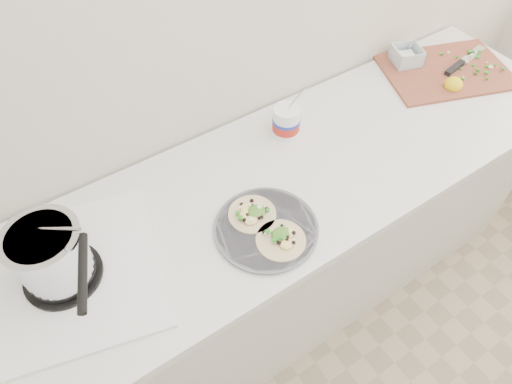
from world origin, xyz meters
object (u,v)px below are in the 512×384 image
taco_plate (266,227)px  tub (287,120)px  cutboard (443,67)px  stove (56,263)px

taco_plate → tub: (0.30, 0.31, 0.05)m
cutboard → tub: bearing=-163.5°
stove → taco_plate: stove is taller
taco_plate → tub: tub is taller
tub → stove: bearing=-171.0°
tub → cutboard: size_ratio=0.37×
tub → cutboard: tub is taller
cutboard → stove: bearing=-156.8°
taco_plate → tub: 0.43m
stove → taco_plate: size_ratio=1.99×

